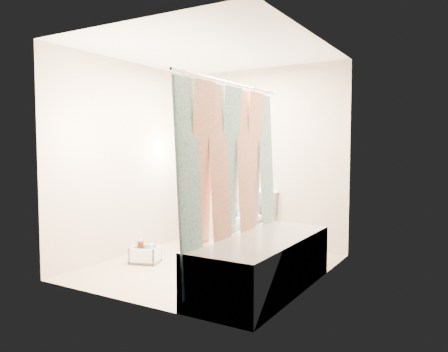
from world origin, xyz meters
The scene contains 14 objects.
floor centered at (0.00, 0.00, 0.00)m, with size 2.60×2.60×0.00m, color tan.
ceiling centered at (0.00, 0.00, 2.40)m, with size 2.40×2.60×0.02m, color white.
wall_back centered at (0.00, 1.30, 1.20)m, with size 2.40×0.02×2.40m, color #BBA690.
wall_front centered at (0.00, -1.30, 1.20)m, with size 2.40×0.02×2.40m, color #BBA690.
wall_left centered at (-1.20, 0.00, 1.20)m, with size 0.02×2.60×2.40m, color #BBA690.
wall_right centered at (1.20, 0.00, 1.20)m, with size 0.02×2.60×2.40m, color #BBA690.
bathtub centered at (0.85, -0.43, 0.27)m, with size 0.70×1.75×0.50m.
curtain_rod centered at (0.52, -0.43, 1.95)m, with size 0.02×0.02×1.90m, color silver.
shower_curtain centered at (0.52, -0.43, 1.02)m, with size 0.06×1.75×1.80m, color white.
toilet centered at (0.00, 0.96, 0.39)m, with size 0.44×0.77×0.78m, color white.
tank_lid centered at (-0.02, 0.83, 0.46)m, with size 0.48×0.21×0.04m, color white.
tank_internals centered at (-0.01, 1.17, 0.77)m, with size 0.19×0.07×0.26m.
plumber centered at (-0.25, 0.67, 0.82)m, with size 0.60×0.39×1.64m, color #0F3F9B.
cleaning_caddy centered at (-0.73, -0.24, 0.09)m, with size 0.38×0.34×0.24m.
Camera 1 is at (2.59, -4.07, 1.36)m, focal length 35.00 mm.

